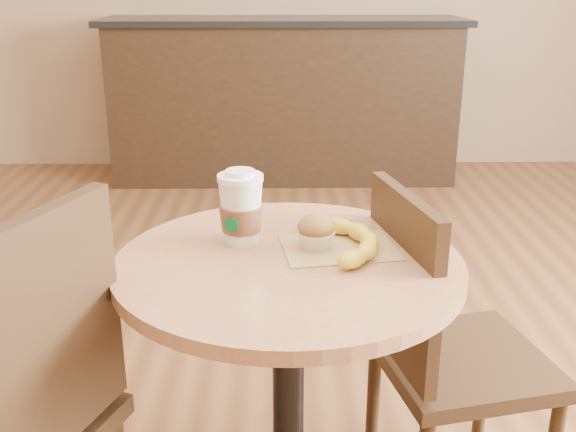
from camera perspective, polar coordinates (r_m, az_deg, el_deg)
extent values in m
cylinder|color=black|center=(1.58, 0.02, -16.18)|extent=(0.07, 0.07, 0.72)
cylinder|color=#A9744D|center=(1.40, 0.03, -4.21)|extent=(0.73, 0.73, 0.03)
cube|color=#352312|center=(1.22, -20.04, -9.76)|extent=(0.17, 0.38, 0.44)
cube|color=#352312|center=(1.71, 14.60, -11.85)|extent=(0.45, 0.45, 0.04)
cylinder|color=#352312|center=(2.01, 16.13, -13.99)|extent=(0.03, 0.03, 0.43)
cylinder|color=#352312|center=(1.89, 7.19, -15.69)|extent=(0.03, 0.03, 0.43)
cube|color=#352312|center=(1.53, 9.65, -5.30)|extent=(0.10, 0.36, 0.40)
cube|color=black|center=(4.51, -0.36, 9.58)|extent=(2.20, 0.60, 1.00)
cube|color=black|center=(4.45, -0.38, 16.18)|extent=(2.30, 0.65, 0.04)
cube|color=#9E814C|center=(1.45, 4.34, -2.70)|extent=(0.26, 0.21, 0.00)
cylinder|color=white|center=(1.44, -4.07, 3.25)|extent=(0.10, 0.10, 0.01)
cylinder|color=white|center=(1.43, -4.08, 3.70)|extent=(0.06, 0.06, 0.01)
cylinder|color=#085228|center=(1.42, -4.81, -0.76)|extent=(0.03, 0.01, 0.03)
ellipsoid|color=brown|center=(1.43, 2.40, -0.91)|extent=(0.08, 0.08, 0.05)
ellipsoid|color=#FAE8C8|center=(1.42, 2.41, -0.28)|extent=(0.03, 0.03, 0.02)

